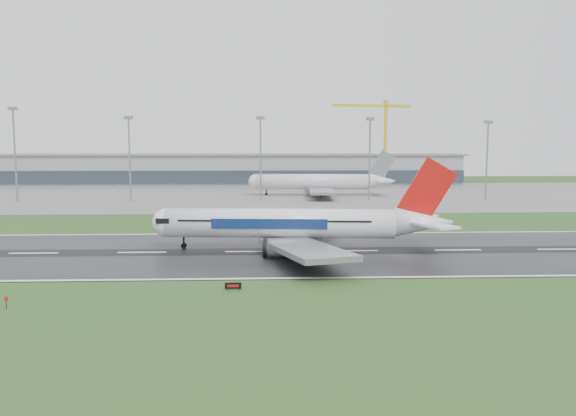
{
  "coord_description": "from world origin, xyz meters",
  "views": [
    {
      "loc": [
        23.07,
        -105.1,
        20.0
      ],
      "look_at": [
        27.86,
        12.0,
        7.0
      ],
      "focal_mm": 35.24,
      "sensor_mm": 36.0,
      "label": 1
    }
  ],
  "objects": [
    {
      "name": "main_airliner",
      "position": [
        29.96,
        2.15,
        8.59
      ],
      "size": [
        61.97,
        59.47,
        16.98
      ],
      "primitive_type": null,
      "rotation": [
        0.0,
        0.0,
        -0.08
      ],
      "color": "white",
      "rests_on": "runway"
    },
    {
      "name": "parked_airliner",
      "position": [
        44.7,
        120.26,
        8.84
      ],
      "size": [
        62.68,
        58.78,
        17.52
      ],
      "primitive_type": null,
      "rotation": [
        0.0,
        0.0,
        -0.05
      ],
      "color": "silver",
      "rests_on": "apron"
    },
    {
      "name": "tower_crane",
      "position": [
        88.36,
        200.0,
        22.07
      ],
      "size": [
        44.36,
        10.78,
        44.13
      ],
      "primitive_type": null,
      "rotation": [
        0.0,
        0.0,
        0.19
      ],
      "color": "gold",
      "rests_on": "ground"
    },
    {
      "name": "floodmast_1",
      "position": [
        -65.63,
        100.0,
        16.17
      ],
      "size": [
        0.64,
        0.64,
        32.34
      ],
      "primitive_type": "cylinder",
      "color": "gray",
      "rests_on": "ground"
    },
    {
      "name": "ground",
      "position": [
        0.0,
        0.0,
        0.0
      ],
      "size": [
        520.0,
        520.0,
        0.0
      ],
      "primitive_type": "plane",
      "color": "#25481A",
      "rests_on": "ground"
    },
    {
      "name": "floodmast_4",
      "position": [
        61.29,
        100.0,
        14.49
      ],
      "size": [
        0.64,
        0.64,
        28.99
      ],
      "primitive_type": "cylinder",
      "color": "gray",
      "rests_on": "ground"
    },
    {
      "name": "terminal",
      "position": [
        0.0,
        185.0,
        7.5
      ],
      "size": [
        240.0,
        36.0,
        15.0
      ],
      "primitive_type": "cube",
      "color": "gray",
      "rests_on": "ground"
    },
    {
      "name": "runway",
      "position": [
        0.0,
        0.0,
        0.05
      ],
      "size": [
        400.0,
        45.0,
        0.1
      ],
      "primitive_type": "cube",
      "color": "black",
      "rests_on": "ground"
    },
    {
      "name": "floodmast_2",
      "position": [
        -25.38,
        100.0,
        14.63
      ],
      "size": [
        0.64,
        0.64,
        29.26
      ],
      "primitive_type": "cylinder",
      "color": "gray",
      "rests_on": "ground"
    },
    {
      "name": "floodmast_3",
      "position": [
        21.53,
        100.0,
        14.61
      ],
      "size": [
        0.64,
        0.64,
        29.22
      ],
      "primitive_type": "cylinder",
      "color": "gray",
      "rests_on": "ground"
    },
    {
      "name": "runway_sign",
      "position": [
        18.57,
        -28.02,
        0.52
      ],
      "size": [
        2.31,
        0.69,
        1.04
      ],
      "primitive_type": null,
      "rotation": [
        0.0,
        0.0,
        -0.19
      ],
      "color": "black",
      "rests_on": "ground"
    },
    {
      "name": "apron",
      "position": [
        0.0,
        125.0,
        0.04
      ],
      "size": [
        400.0,
        130.0,
        0.08
      ],
      "primitive_type": "cube",
      "color": "slate",
      "rests_on": "ground"
    },
    {
      "name": "floodmast_5",
      "position": [
        104.77,
        100.0,
        13.96
      ],
      "size": [
        0.64,
        0.64,
        27.93
      ],
      "primitive_type": "cylinder",
      "color": "gray",
      "rests_on": "ground"
    }
  ]
}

